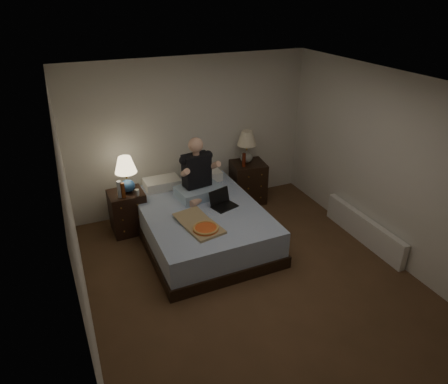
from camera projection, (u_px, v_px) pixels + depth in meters
name	position (u px, v px, depth m)	size (l,w,h in m)	color
floor	(251.00, 279.00, 5.22)	(4.00, 4.50, 0.00)	brown
ceiling	(259.00, 86.00, 4.07)	(4.00, 4.50, 0.00)	white
wall_back	(191.00, 135.00, 6.49)	(4.00, 2.50, 0.00)	silver
wall_front	(399.00, 330.00, 2.81)	(4.00, 2.50, 0.00)	silver
wall_left	(74.00, 231.00, 3.95)	(4.50, 2.50, 0.00)	silver
wall_right	(387.00, 167.00, 5.34)	(4.50, 2.50, 0.00)	silver
bed	(202.00, 224.00, 5.90)	(1.64, 2.19, 0.55)	#5D7EBA
nightstand_left	(128.00, 212.00, 6.11)	(0.51, 0.46, 0.66)	black
nightstand_right	(248.00, 182.00, 6.97)	(0.56, 0.50, 0.72)	black
lamp_left	(126.00, 175.00, 5.85)	(0.32, 0.32, 0.56)	#244B84
lamp_right	(247.00, 147.00, 6.70)	(0.32, 0.32, 0.56)	gray
water_bottle	(120.00, 189.00, 5.78)	(0.07, 0.07, 0.25)	silver
soda_can	(137.00, 193.00, 5.85)	(0.07, 0.07, 0.10)	beige
beer_bottle_left	(123.00, 190.00, 5.77)	(0.06, 0.06, 0.23)	#5A260C
beer_bottle_right	(244.00, 160.00, 6.63)	(0.06, 0.06, 0.23)	#4F180B
person	(198.00, 169.00, 5.88)	(0.66, 0.52, 0.93)	black
laptop	(225.00, 200.00, 5.75)	(0.34, 0.28, 0.24)	black
pizza_box	(206.00, 229.00, 5.21)	(0.40, 0.76, 0.08)	tan
radiator	(364.00, 229.00, 5.92)	(0.10, 1.60, 0.40)	silver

